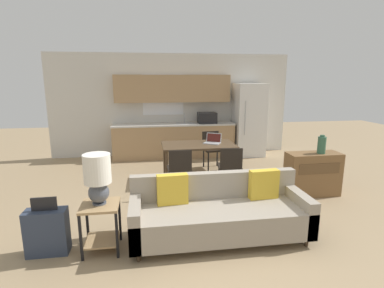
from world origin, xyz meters
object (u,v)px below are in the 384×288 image
Objects in this scene: refrigerator at (249,120)px; table_lamp at (98,176)px; dining_chair_near_left at (180,168)px; suitcase at (47,232)px; credenza at (313,174)px; laptop at (213,141)px; side_table at (101,220)px; dining_chair_far_right at (212,147)px; dining_chair_near_right at (230,166)px; dining_table at (198,147)px; vase at (322,145)px; couch at (219,213)px.

refrigerator is 5.37m from table_lamp.
suitcase is at bearing 42.95° from dining_chair_near_left.
credenza is 2.31× the size of laptop.
table_lamp reaches higher than side_table.
dining_chair_far_right is (2.08, 3.16, -0.45)m from table_lamp.
table_lamp reaches higher than laptop.
refrigerator is 2.90m from dining_chair_near_right.
refrigerator is 3.17× the size of table_lamp.
dining_table is 2.90m from side_table.
dining_chair_far_right is at bearing 128.03° from vase.
vase is 2.52m from dining_chair_near_left.
table_lamp is 1.50× the size of laptop.
table_lamp is 2.05m from dining_chair_near_left.
dining_chair_near_right is at bearing 38.42° from table_lamp.
dining_chair_far_right is (2.07, 3.18, 0.10)m from side_table.
table_lamp is 3.81m from dining_chair_far_right.
couch is 5.60× the size of laptop.
couch is at bearing 3.82° from side_table.
dining_chair_near_left is at bearing -103.32° from laptop.
side_table is 3.83m from vase.
dining_chair_near_left is at bearing 7.78° from dining_chair_near_right.
dining_chair_near_right is 1.19× the size of suitcase.
vase is at bearing 28.45° from couch.
laptop is at bearing -134.69° from dining_chair_near_left.
couch is at bearing -69.37° from laptop.
dining_chair_near_left reaches higher than suitcase.
dining_chair_near_left is 2.09× the size of laptop.
couch is at bearing -108.14° from dining_chair_far_right.
dining_chair_far_right is at bearing 109.59° from laptop.
table_lamp is at bearing -160.19° from credenza.
credenza is (3.49, 1.28, -0.01)m from side_table.
dining_chair_near_right is at bearing 69.21° from couch.
table_lamp is 0.90m from suitcase.
credenza reaches higher than dining_table.
credenza is 0.55m from vase.
dining_chair_near_right is (0.93, 0.01, 0.00)m from dining_chair_near_left.
laptop reaches higher than dining_table.
dining_table is at bearing -122.65° from dining_chair_near_left.
couch is 3.74× the size of table_lamp.
laptop is 3.56m from suitcase.
table_lamp is 0.85× the size of suitcase.
laptop is (-1.39, -1.79, -0.16)m from refrigerator.
dining_chair_far_right reaches higher than suitcase.
dining_chair_near_left is at bearing 55.56° from side_table.
dining_chair_near_left is 2.42m from suitcase.
dining_chair_far_right is 0.81m from laptop.
refrigerator reaches higher than suitcase.
dining_chair_far_right is at bearing 59.55° from dining_table.
table_lamp is at bearing -130.50° from dining_chair_far_right.
vase is at bearing 170.23° from dining_chair_near_left.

